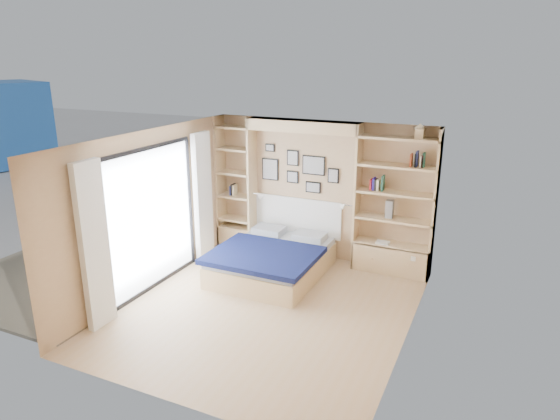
% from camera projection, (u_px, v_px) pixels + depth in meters
% --- Properties ---
extents(ground, '(4.50, 4.50, 0.00)m').
position_uv_depth(ground, '(266.00, 310.00, 7.29)').
color(ground, tan).
rests_on(ground, ground).
extents(room_shell, '(4.50, 4.50, 4.50)m').
position_uv_depth(room_shell, '(285.00, 208.00, 8.44)').
color(room_shell, tan).
rests_on(room_shell, ground).
extents(bed, '(1.69, 2.12, 1.07)m').
position_uv_depth(bed, '(273.00, 259.00, 8.40)').
color(bed, tan).
rests_on(bed, ground).
extents(photo_gallery, '(1.48, 0.02, 0.82)m').
position_uv_depth(photo_gallery, '(298.00, 169.00, 8.92)').
color(photo_gallery, black).
rests_on(photo_gallery, ground).
extents(reading_lamps, '(1.92, 0.12, 0.15)m').
position_uv_depth(reading_lamps, '(300.00, 200.00, 8.81)').
color(reading_lamps, silver).
rests_on(reading_lamps, ground).
extents(shelf_decor, '(3.51, 0.23, 2.03)m').
position_uv_depth(shelf_decor, '(381.00, 174.00, 8.15)').
color(shelf_decor, '#A51E1E').
rests_on(shelf_decor, ground).
extents(deck, '(3.20, 4.00, 0.05)m').
position_uv_depth(deck, '(82.00, 268.00, 8.72)').
color(deck, brown).
rests_on(deck, ground).
extents(deck_chair, '(0.51, 0.83, 0.82)m').
position_uv_depth(deck_chair, '(124.00, 233.00, 9.27)').
color(deck_chair, tan).
rests_on(deck_chair, ground).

